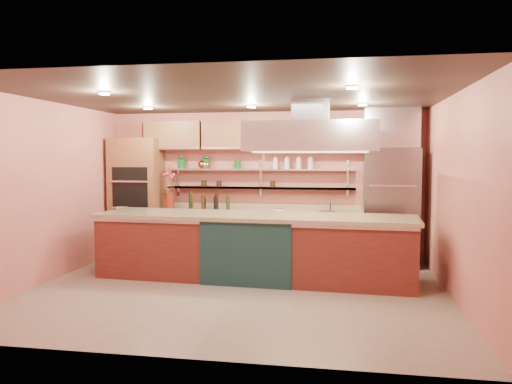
% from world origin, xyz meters
% --- Properties ---
extents(floor, '(6.00, 5.00, 0.02)m').
position_xyz_m(floor, '(0.00, 0.00, -0.01)').
color(floor, gray).
rests_on(floor, ground).
extents(ceiling, '(6.00, 5.00, 0.02)m').
position_xyz_m(ceiling, '(0.00, 0.00, 2.80)').
color(ceiling, black).
rests_on(ceiling, wall_back).
extents(wall_back, '(6.00, 0.04, 2.80)m').
position_xyz_m(wall_back, '(0.00, 2.50, 1.40)').
color(wall_back, '#BE665A').
rests_on(wall_back, floor).
extents(wall_front, '(6.00, 0.04, 2.80)m').
position_xyz_m(wall_front, '(0.00, -2.50, 1.40)').
color(wall_front, '#BE665A').
rests_on(wall_front, floor).
extents(wall_left, '(0.04, 5.00, 2.80)m').
position_xyz_m(wall_left, '(-3.00, 0.00, 1.40)').
color(wall_left, '#BE665A').
rests_on(wall_left, floor).
extents(wall_right, '(0.04, 5.00, 2.80)m').
position_xyz_m(wall_right, '(3.00, 0.00, 1.40)').
color(wall_right, '#BE665A').
rests_on(wall_right, floor).
extents(oven_stack, '(0.95, 0.64, 2.30)m').
position_xyz_m(oven_stack, '(-2.45, 2.18, 1.15)').
color(oven_stack, brown).
rests_on(oven_stack, floor).
extents(refrigerator, '(0.95, 0.72, 2.10)m').
position_xyz_m(refrigerator, '(2.35, 2.14, 1.05)').
color(refrigerator, gray).
rests_on(refrigerator, floor).
extents(back_counter, '(3.84, 0.64, 0.93)m').
position_xyz_m(back_counter, '(-0.05, 2.20, 0.47)').
color(back_counter, tan).
rests_on(back_counter, floor).
extents(wall_shelf_lower, '(3.60, 0.26, 0.03)m').
position_xyz_m(wall_shelf_lower, '(-0.05, 2.37, 1.35)').
color(wall_shelf_lower, silver).
rests_on(wall_shelf_lower, wall_back).
extents(wall_shelf_upper, '(3.60, 0.26, 0.03)m').
position_xyz_m(wall_shelf_upper, '(-0.05, 2.37, 1.70)').
color(wall_shelf_upper, silver).
rests_on(wall_shelf_upper, wall_back).
extents(upper_cabinets, '(4.60, 0.36, 0.55)m').
position_xyz_m(upper_cabinets, '(0.00, 2.32, 2.35)').
color(upper_cabinets, brown).
rests_on(upper_cabinets, wall_back).
extents(range_hood, '(2.00, 1.00, 0.45)m').
position_xyz_m(range_hood, '(1.01, 0.73, 2.25)').
color(range_hood, silver).
rests_on(range_hood, ceiling).
extents(ceiling_downlights, '(4.00, 2.80, 0.02)m').
position_xyz_m(ceiling_downlights, '(0.00, 0.20, 2.77)').
color(ceiling_downlights, '#FFE5A5').
rests_on(ceiling_downlights, ceiling).
extents(island, '(5.01, 1.36, 1.03)m').
position_xyz_m(island, '(0.11, 0.73, 0.52)').
color(island, maroon).
rests_on(island, floor).
extents(flower_vase, '(0.18, 0.18, 0.32)m').
position_xyz_m(flower_vase, '(-1.78, 2.15, 1.09)').
color(flower_vase, maroon).
rests_on(flower_vase, back_counter).
extents(oil_bottle_cluster, '(0.88, 0.38, 0.27)m').
position_xyz_m(oil_bottle_cluster, '(-0.98, 2.15, 1.07)').
color(oil_bottle_cluster, black).
rests_on(oil_bottle_cluster, back_counter).
extents(kitchen_scale, '(0.17, 0.14, 0.09)m').
position_xyz_m(kitchen_scale, '(0.36, 2.15, 0.98)').
color(kitchen_scale, silver).
rests_on(kitchen_scale, back_counter).
extents(bar_faucet, '(0.03, 0.03, 0.23)m').
position_xyz_m(bar_faucet, '(1.29, 2.25, 1.04)').
color(bar_faucet, silver).
rests_on(bar_faucet, back_counter).
extents(copper_kettle, '(0.21, 0.21, 0.16)m').
position_xyz_m(copper_kettle, '(-1.16, 2.37, 1.80)').
color(copper_kettle, '#B25729').
rests_on(copper_kettle, wall_shelf_upper).
extents(green_canister, '(0.16, 0.16, 0.16)m').
position_xyz_m(green_canister, '(-0.48, 2.37, 1.79)').
color(green_canister, '#104D19').
rests_on(green_canister, wall_shelf_upper).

